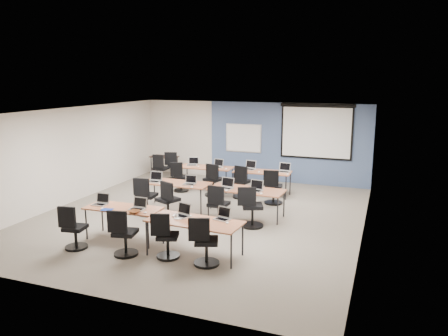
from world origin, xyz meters
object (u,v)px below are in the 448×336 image
at_px(training_table_mid_right, 246,191).
at_px(projector_screen, 316,129).
at_px(training_table_back_left, 206,168).
at_px(task_chair_3, 205,245).
at_px(laptop_1, 138,206).
at_px(utility_table, 164,159).
at_px(task_chair_2, 166,240).
at_px(training_table_back_right, 262,173).
at_px(whiteboard, 243,138).
at_px(laptop_9, 218,165).
at_px(task_chair_6, 218,208).
at_px(task_chair_9, 213,183).
at_px(task_chair_5, 168,204).
at_px(laptop_2, 183,213).
at_px(task_chair_10, 241,185).
at_px(laptop_8, 193,163).
at_px(training_table_front_right, 194,223).
at_px(task_chair_11, 273,190).
at_px(laptop_5, 190,182).
at_px(laptop_0, 101,202).
at_px(task_chair_0, 73,231).
at_px(task_chair_4, 146,199).
at_px(laptop_6, 227,186).
at_px(spare_chair_a, 174,168).
at_px(task_chair_1, 123,237).
at_px(training_table_front_left, 123,210).
at_px(task_chair_7, 251,210).
at_px(laptop_11, 284,170).
at_px(laptop_3, 223,216).
at_px(training_table_mid_left, 176,184).
at_px(laptop_7, 256,188).
at_px(laptop_10, 250,167).
at_px(laptop_4, 155,179).
at_px(task_chair_8, 180,179).

bearing_deg(training_table_mid_right, projector_screen, 77.46).
height_order(training_table_back_left, task_chair_3, task_chair_3).
relative_size(laptop_1, utility_table, 0.34).
bearing_deg(task_chair_2, training_table_back_right, 66.14).
bearing_deg(whiteboard, laptop_9, -99.56).
xyz_separation_m(task_chair_6, task_chair_9, (-1.08, 2.36, 0.01)).
bearing_deg(task_chair_5, training_table_back_right, 87.34).
bearing_deg(laptop_2, task_chair_9, 118.48).
height_order(laptop_2, task_chair_10, task_chair_10).
xyz_separation_m(laptop_8, laptop_9, (0.88, -0.00, 0.00)).
xyz_separation_m(training_table_front_right, training_table_back_left, (-1.88, 5.00, -0.01)).
relative_size(training_table_back_right, laptop_9, 5.12).
xyz_separation_m(training_table_back_left, task_chair_11, (2.43, -0.89, -0.27)).
bearing_deg(laptop_5, laptop_1, -98.84).
distance_m(laptop_0, task_chair_0, 0.97).
xyz_separation_m(training_table_front_right, task_chair_4, (-2.29, 1.97, -0.27)).
distance_m(laptop_6, spare_chair_a, 4.42).
bearing_deg(laptop_0, laptop_6, 45.64).
bearing_deg(task_chair_1, projector_screen, 58.74).
bearing_deg(task_chair_2, training_table_front_left, 137.24).
height_order(task_chair_2, task_chair_7, task_chair_7).
height_order(training_table_front_left, task_chair_4, task_chair_4).
bearing_deg(whiteboard, training_table_back_right, -56.55).
relative_size(laptop_2, laptop_11, 0.93).
bearing_deg(task_chair_1, whiteboard, 77.55).
bearing_deg(projector_screen, task_chair_11, -105.42).
height_order(laptop_11, spare_chair_a, spare_chair_a).
bearing_deg(task_chair_9, laptop_8, 156.22).
distance_m(laptop_9, utility_table, 2.70).
xyz_separation_m(laptop_3, task_chair_9, (-1.83, 4.01, -0.37)).
height_order(training_table_mid_left, laptop_0, laptop_0).
xyz_separation_m(laptop_7, laptop_9, (-1.97, 2.40, -0.00)).
bearing_deg(utility_table, training_table_front_left, -68.07).
relative_size(task_chair_0, task_chair_4, 0.94).
bearing_deg(projector_screen, training_table_front_right, -100.77).
distance_m(training_table_mid_left, task_chair_3, 3.81).
relative_size(task_chair_6, laptop_7, 2.86).
bearing_deg(task_chair_6, task_chair_0, -129.32).
height_order(laptop_0, laptop_10, laptop_10).
bearing_deg(task_chair_3, laptop_10, 78.25).
height_order(laptop_0, task_chair_7, task_chair_7).
distance_m(training_table_back_left, laptop_5, 2.35).
xyz_separation_m(laptop_4, task_chair_5, (0.84, -0.85, -0.37)).
xyz_separation_m(task_chair_8, task_chair_9, (1.18, -0.13, 0.03)).
relative_size(whiteboard, projector_screen, 0.53).
distance_m(task_chair_2, task_chair_6, 2.29).
xyz_separation_m(training_table_front_right, utility_table, (-3.98, 6.14, -0.03)).
relative_size(whiteboard, laptop_6, 3.63).
xyz_separation_m(laptop_4, task_chair_9, (1.05, 1.64, -0.38)).
bearing_deg(training_table_front_right, task_chair_6, 101.11).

